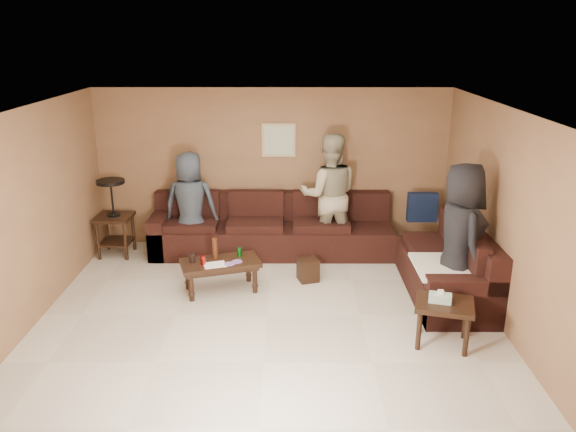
# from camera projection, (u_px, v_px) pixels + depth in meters

# --- Properties ---
(room) EXTENTS (5.60, 5.50, 2.50)m
(room) POSITION_uv_depth(u_px,v_px,m) (266.00, 184.00, 6.35)
(room) COLOR beige
(room) RESTS_ON ground
(sectional_sofa) EXTENTS (4.65, 2.90, 0.97)m
(sectional_sofa) POSITION_uv_depth(u_px,v_px,m) (327.00, 245.00, 8.20)
(sectional_sofa) COLOR black
(sectional_sofa) RESTS_ON ground
(coffee_table) EXTENTS (1.13, 0.79, 0.71)m
(coffee_table) POSITION_uv_depth(u_px,v_px,m) (220.00, 265.00, 7.41)
(coffee_table) COLOR black
(coffee_table) RESTS_ON ground
(end_table_left) EXTENTS (0.54, 0.54, 1.19)m
(end_table_left) POSITION_uv_depth(u_px,v_px,m) (114.00, 216.00, 8.55)
(end_table_left) COLOR black
(end_table_left) RESTS_ON ground
(side_table_right) EXTENTS (0.73, 0.65, 0.65)m
(side_table_right) POSITION_uv_depth(u_px,v_px,m) (444.00, 308.00, 6.11)
(side_table_right) COLOR black
(side_table_right) RESTS_ON ground
(waste_bin) EXTENTS (0.33, 0.33, 0.31)m
(waste_bin) POSITION_uv_depth(u_px,v_px,m) (308.00, 270.00, 7.79)
(waste_bin) COLOR black
(waste_bin) RESTS_ON ground
(wall_art) EXTENTS (0.52, 0.04, 0.52)m
(wall_art) POSITION_uv_depth(u_px,v_px,m) (279.00, 140.00, 8.68)
(wall_art) COLOR tan
(wall_art) RESTS_ON ground
(person_left) EXTENTS (0.82, 0.56, 1.63)m
(person_left) POSITION_uv_depth(u_px,v_px,m) (191.00, 205.00, 8.43)
(person_left) COLOR #2D343F
(person_left) RESTS_ON ground
(person_middle) EXTENTS (0.92, 0.72, 1.89)m
(person_middle) POSITION_uv_depth(u_px,v_px,m) (329.00, 195.00, 8.51)
(person_middle) COLOR tan
(person_middle) RESTS_ON ground
(person_right) EXTENTS (0.69, 0.97, 1.86)m
(person_right) POSITION_uv_depth(u_px,v_px,m) (460.00, 238.00, 6.78)
(person_right) COLOR black
(person_right) RESTS_ON ground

